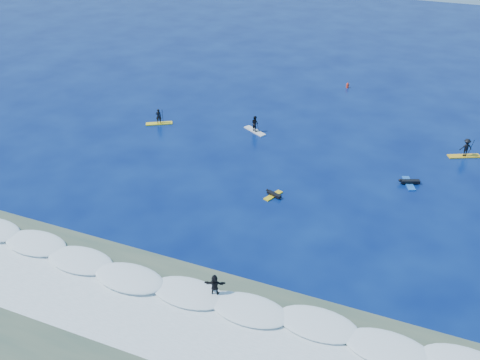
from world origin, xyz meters
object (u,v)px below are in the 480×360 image
at_px(sup_paddler_left, 159,119).
at_px(sup_paddler_right, 466,149).
at_px(sup_paddler_center, 255,125).
at_px(marker_buoy, 348,85).
at_px(prone_paddler_far, 409,182).
at_px(prone_paddler_near, 273,195).
at_px(wave_surfer, 215,286).

bearing_deg(sup_paddler_left, sup_paddler_right, -22.26).
xyz_separation_m(sup_paddler_left, sup_paddler_center, (9.60, 2.07, 0.12)).
bearing_deg(marker_buoy, prone_paddler_far, -64.06).
xyz_separation_m(sup_paddler_center, prone_paddler_far, (15.34, -4.45, -0.55)).
distance_m(sup_paddler_center, prone_paddler_near, 11.96).
xyz_separation_m(prone_paddler_far, wave_surfer, (-9.13, -18.23, 0.70)).
height_order(prone_paddler_far, wave_surfer, wave_surfer).
xyz_separation_m(sup_paddler_center, marker_buoy, (5.75, 15.27, -0.38)).
bearing_deg(prone_paddler_near, marker_buoy, 20.79).
bearing_deg(wave_surfer, prone_paddler_near, 73.73).
distance_m(sup_paddler_left, prone_paddler_near, 17.45).
distance_m(sup_paddler_left, sup_paddler_center, 9.82).
bearing_deg(marker_buoy, sup_paddler_center, -110.64).
bearing_deg(sup_paddler_left, prone_paddler_far, -36.41).
xyz_separation_m(sup_paddler_left, wave_surfer, (15.81, -20.61, 0.27)).
bearing_deg(sup_paddler_right, prone_paddler_near, -162.72).
relative_size(wave_surfer, marker_buoy, 2.92).
xyz_separation_m(prone_paddler_near, marker_buoy, (0.09, 25.79, 0.19)).
relative_size(sup_paddler_right, marker_buoy, 3.93).
bearing_deg(sup_paddler_center, prone_paddler_near, -31.43).
xyz_separation_m(prone_paddler_near, wave_surfer, (0.55, -12.16, 0.72)).
bearing_deg(sup_paddler_center, sup_paddler_left, -137.53).
xyz_separation_m(sup_paddler_left, marker_buoy, (15.35, 17.33, -0.26)).
height_order(sup_paddler_left, marker_buoy, sup_paddler_left).
height_order(sup_paddler_right, prone_paddler_far, sup_paddler_right).
xyz_separation_m(sup_paddler_right, prone_paddler_far, (-3.96, -6.80, -0.64)).
bearing_deg(prone_paddler_near, sup_paddler_left, 82.00).
height_order(sup_paddler_left, prone_paddler_near, sup_paddler_left).
xyz_separation_m(sup_paddler_center, wave_surfer, (6.21, -22.68, 0.15)).
distance_m(wave_surfer, marker_buoy, 37.95).
height_order(sup_paddler_left, prone_paddler_far, sup_paddler_left).
bearing_deg(marker_buoy, prone_paddler_near, -90.20).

